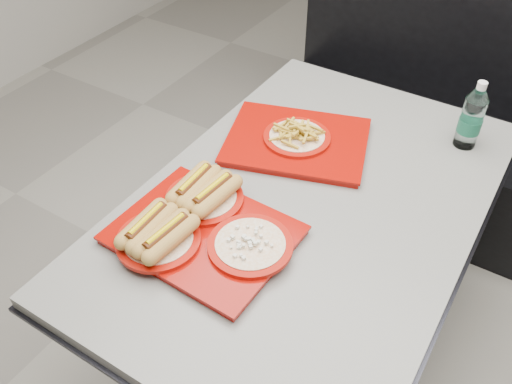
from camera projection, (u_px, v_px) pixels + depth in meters
The scene contains 6 objects.
ground at pixel (297, 342), 2.07m from camera, with size 6.00×6.00×0.00m, color gray.
diner_table at pixel (307, 237), 1.68m from camera, with size 0.92×1.42×0.75m.
booth_bench at pixel (416, 117), 2.49m from camera, with size 1.30×0.57×1.35m.
tray_near at pixel (199, 225), 1.43m from camera, with size 0.48×0.41×0.10m.
tray_far at pixel (297, 139), 1.74m from camera, with size 0.53×0.47×0.09m.
water_bottle at pixel (471, 119), 1.69m from camera, with size 0.07×0.07×0.23m.
Camera 1 is at (0.48, -1.06, 1.81)m, focal length 38.00 mm.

